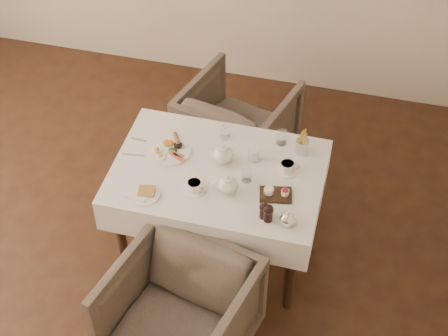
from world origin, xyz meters
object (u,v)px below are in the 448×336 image
object	(u,v)px
armchair_far	(238,125)
breakfast_plate	(168,149)
armchair_near	(180,314)
teapot_centre	(223,154)
table	(218,184)

from	to	relation	value
armchair_far	breakfast_plate	distance (m)	0.94
armchair_near	armchair_far	bearing A→B (deg)	106.59
armchair_near	teapot_centre	world-z (taller)	teapot_centre
armchair_near	table	bearing A→B (deg)	102.88
breakfast_plate	teapot_centre	xyz separation A→B (m)	(0.36, -0.02, 0.06)
armchair_near	teapot_centre	bearing A→B (deg)	102.23
table	armchair_near	xyz separation A→B (m)	(-0.02, -0.79, -0.29)
armchair_near	breakfast_plate	xyz separation A→B (m)	(-0.33, 0.88, 0.42)
table	armchair_near	world-z (taller)	table
table	teapot_centre	size ratio (longest dim) A/B	7.46
table	breakfast_plate	bearing A→B (deg)	164.22
armchair_far	breakfast_plate	world-z (taller)	breakfast_plate
armchair_near	breakfast_plate	world-z (taller)	breakfast_plate
table	teapot_centre	xyz separation A→B (m)	(0.01, 0.08, 0.19)
teapot_centre	table	bearing A→B (deg)	-107.58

